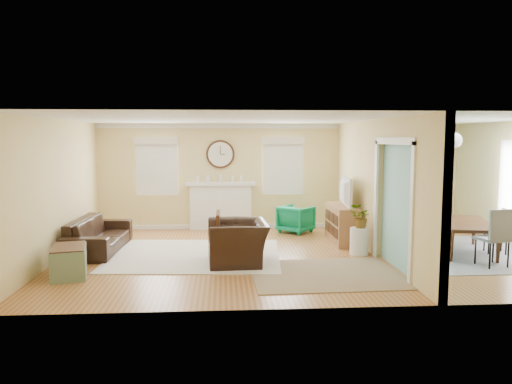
# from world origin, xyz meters

# --- Properties ---
(floor) EXTENTS (9.00, 9.00, 0.00)m
(floor) POSITION_xyz_m (0.00, 0.00, 0.00)
(floor) COLOR brown
(floor) RESTS_ON ground
(wall_back) EXTENTS (9.00, 0.02, 2.60)m
(wall_back) POSITION_xyz_m (0.00, 3.00, 1.30)
(wall_back) COLOR #E9D07F
(wall_back) RESTS_ON ground
(wall_front) EXTENTS (9.00, 0.02, 2.60)m
(wall_front) POSITION_xyz_m (0.00, -3.00, 1.30)
(wall_front) COLOR #E9D07F
(wall_front) RESTS_ON ground
(wall_left) EXTENTS (0.02, 6.00, 2.60)m
(wall_left) POSITION_xyz_m (-4.50, 0.00, 1.30)
(wall_left) COLOR #E9D07F
(wall_left) RESTS_ON ground
(ceiling) EXTENTS (9.00, 6.00, 0.02)m
(ceiling) POSITION_xyz_m (0.00, 0.00, 2.60)
(ceiling) COLOR white
(ceiling) RESTS_ON wall_back
(partition) EXTENTS (0.17, 6.00, 2.60)m
(partition) POSITION_xyz_m (1.51, 0.28, 1.36)
(partition) COLOR #E9D07F
(partition) RESTS_ON ground
(fireplace) EXTENTS (1.70, 0.30, 1.17)m
(fireplace) POSITION_xyz_m (-1.50, 2.88, 0.60)
(fireplace) COLOR white
(fireplace) RESTS_ON ground
(wall_clock) EXTENTS (0.70, 0.07, 0.70)m
(wall_clock) POSITION_xyz_m (-1.50, 2.97, 1.85)
(wall_clock) COLOR #401F11
(wall_clock) RESTS_ON wall_back
(window_left) EXTENTS (1.05, 0.13, 1.42)m
(window_left) POSITION_xyz_m (-3.05, 2.95, 1.66)
(window_left) COLOR white
(window_left) RESTS_ON wall_back
(window_right) EXTENTS (1.05, 0.13, 1.42)m
(window_right) POSITION_xyz_m (0.05, 2.95, 1.66)
(window_right) COLOR white
(window_right) RESTS_ON wall_back
(pendant) EXTENTS (0.30, 0.30, 0.55)m
(pendant) POSITION_xyz_m (3.00, 0.00, 2.20)
(pendant) COLOR gold
(pendant) RESTS_ON ceiling
(rug_cream) EXTENTS (3.38, 2.99, 0.02)m
(rug_cream) POSITION_xyz_m (-1.97, 0.12, 0.01)
(rug_cream) COLOR beige
(rug_cream) RESTS_ON floor
(rug_jute) EXTENTS (2.51, 2.08, 0.01)m
(rug_jute) POSITION_xyz_m (0.24, -1.37, 0.01)
(rug_jute) COLOR #937555
(rug_jute) RESTS_ON floor
(rug_grey) EXTENTS (2.55, 3.19, 0.01)m
(rug_grey) POSITION_xyz_m (3.29, -0.03, 0.01)
(rug_grey) COLOR gray
(rug_grey) RESTS_ON floor
(sofa) EXTENTS (0.94, 2.28, 0.66)m
(sofa) POSITION_xyz_m (-3.93, 0.67, 0.33)
(sofa) COLOR black
(sofa) RESTS_ON floor
(eames_chair) EXTENTS (1.09, 1.23, 0.77)m
(eames_chair) POSITION_xyz_m (-1.19, -0.55, 0.38)
(eames_chair) COLOR black
(eames_chair) RESTS_ON floor
(green_chair) EXTENTS (0.99, 0.99, 0.65)m
(green_chair) POSITION_xyz_m (0.29, 2.30, 0.32)
(green_chair) COLOR #066A40
(green_chair) RESTS_ON floor
(trunk) EXTENTS (0.71, 0.96, 0.50)m
(trunk) POSITION_xyz_m (-3.96, -1.20, 0.25)
(trunk) COLOR gray
(trunk) RESTS_ON floor
(credenza) EXTENTS (0.47, 1.39, 0.80)m
(credenza) POSITION_xyz_m (1.13, 1.16, 0.40)
(credenza) COLOR #A77042
(credenza) RESTS_ON floor
(tv) EXTENTS (0.24, 1.06, 0.61)m
(tv) POSITION_xyz_m (1.11, 1.16, 1.10)
(tv) COLOR black
(tv) RESTS_ON credenza
(garden_stool) EXTENTS (0.36, 0.36, 0.52)m
(garden_stool) POSITION_xyz_m (1.18, -0.02, 0.26)
(garden_stool) COLOR white
(garden_stool) RESTS_ON floor
(potted_plant) EXTENTS (0.44, 0.40, 0.43)m
(potted_plant) POSITION_xyz_m (1.18, -0.02, 0.74)
(potted_plant) COLOR #337F33
(potted_plant) RESTS_ON garden_stool
(dining_table) EXTENTS (1.33, 1.92, 0.62)m
(dining_table) POSITION_xyz_m (3.29, -0.03, 0.31)
(dining_table) COLOR #401F11
(dining_table) RESTS_ON floor
(dining_chair_n) EXTENTS (0.45, 0.45, 0.88)m
(dining_chair_n) POSITION_xyz_m (3.19, 1.09, 0.51)
(dining_chair_n) COLOR gray
(dining_chair_n) RESTS_ON floor
(dining_chair_s) EXTENTS (0.53, 0.53, 1.04)m
(dining_chair_s) POSITION_xyz_m (3.26, -1.05, 0.61)
(dining_chair_s) COLOR gray
(dining_chair_s) RESTS_ON floor
(dining_chair_w) EXTENTS (0.49, 0.49, 1.01)m
(dining_chair_w) POSITION_xyz_m (2.68, -0.10, 0.60)
(dining_chair_w) COLOR white
(dining_chair_w) RESTS_ON floor
(dining_chair_e) EXTENTS (0.47, 0.47, 0.88)m
(dining_chair_e) POSITION_xyz_m (3.86, -0.10, 0.52)
(dining_chair_e) COLOR gray
(dining_chair_e) RESTS_ON floor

